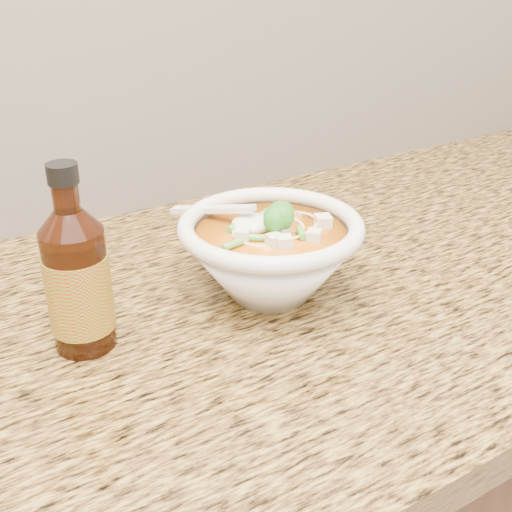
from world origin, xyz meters
TOP-DOWN VIEW (x-y plane):
  - counter_slab at (0.00, 1.68)m, footprint 4.00×0.68m
  - soup_bowl at (0.28, 1.66)m, footprint 0.21×0.23m
  - hot_sauce_bottle at (0.06, 1.67)m, footprint 0.07×0.07m

SIDE VIEW (x-z plane):
  - counter_slab at x=0.00m, z-range 0.86..0.90m
  - soup_bowl at x=0.28m, z-range 0.89..1.01m
  - hot_sauce_bottle at x=0.06m, z-range 0.88..1.07m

